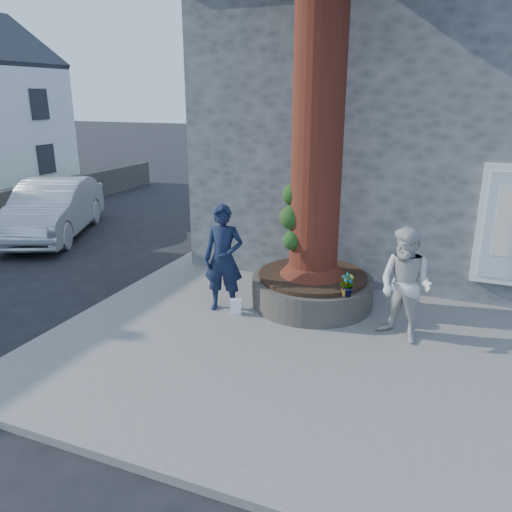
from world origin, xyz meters
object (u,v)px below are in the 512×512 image
at_px(planter, 312,289).
at_px(man, 224,259).
at_px(woman, 405,285).
at_px(car_silver, 53,209).

xyz_separation_m(planter, man, (-1.43, -0.89, 0.70)).
bearing_deg(man, woman, -12.88).
distance_m(man, woman, 3.20).
relative_size(planter, man, 1.16).
relative_size(man, car_silver, 0.40).
distance_m(planter, man, 1.82).
height_order(man, woman, man).
bearing_deg(planter, woman, -26.14).
xyz_separation_m(planter, woman, (1.77, -0.87, 0.65)).
relative_size(planter, car_silver, 0.47).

